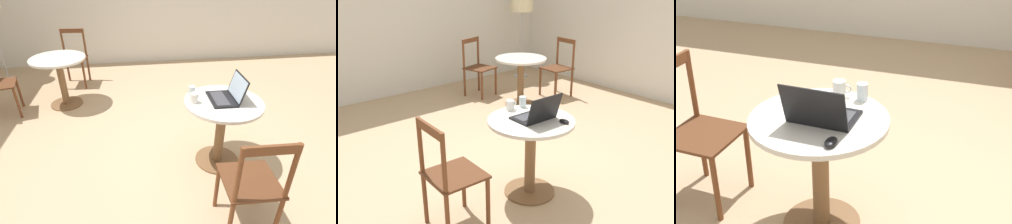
% 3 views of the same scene
% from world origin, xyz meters
% --- Properties ---
extents(ground_plane, '(16.00, 16.00, 0.00)m').
position_xyz_m(ground_plane, '(0.00, 0.00, 0.00)').
color(ground_plane, tan).
extents(wall_back, '(9.40, 0.06, 2.70)m').
position_xyz_m(wall_back, '(0.00, 3.23, 1.35)').
color(wall_back, silver).
rests_on(wall_back, ground_plane).
extents(cafe_table_near, '(0.77, 0.77, 0.74)m').
position_xyz_m(cafe_table_near, '(-0.23, -0.42, 0.53)').
color(cafe_table_near, brown).
rests_on(cafe_table_near, ground_plane).
extents(cafe_table_mid, '(0.77, 0.77, 0.74)m').
position_xyz_m(cafe_table_mid, '(1.38, 1.49, 0.53)').
color(cafe_table_mid, brown).
rests_on(cafe_table_mid, ground_plane).
extents(chair_near_left, '(0.43, 0.43, 0.94)m').
position_xyz_m(chair_near_left, '(-1.07, -0.39, 0.47)').
color(chair_near_left, brown).
rests_on(chair_near_left, ground_plane).
extents(chair_mid_right, '(0.45, 0.45, 0.94)m').
position_xyz_m(chair_mid_right, '(2.17, 1.43, 0.47)').
color(chair_mid_right, brown).
rests_on(chair_mid_right, ground_plane).
extents(chair_mid_back, '(0.51, 0.51, 0.94)m').
position_xyz_m(chair_mid_back, '(1.17, 2.31, 0.47)').
color(chair_mid_back, brown).
rests_on(chair_mid_back, ground_plane).
extents(floor_lamp, '(0.42, 0.42, 1.49)m').
position_xyz_m(floor_lamp, '(2.52, 2.74, 1.31)').
color(floor_lamp, '#B7B7B7').
rests_on(floor_lamp, ground_plane).
extents(laptop, '(0.36, 0.31, 0.25)m').
position_xyz_m(laptop, '(-0.21, -0.45, 0.79)').
color(laptop, black).
rests_on(laptop, cafe_table_near).
extents(mouse, '(0.06, 0.10, 0.03)m').
position_xyz_m(mouse, '(-0.08, -0.66, 0.76)').
color(mouse, black).
rests_on(mouse, cafe_table_near).
extents(mug, '(0.12, 0.08, 0.10)m').
position_xyz_m(mug, '(-0.22, -0.12, 0.79)').
color(mug, silver).
rests_on(mug, cafe_table_near).
extents(drinking_glass, '(0.07, 0.07, 0.10)m').
position_xyz_m(drinking_glass, '(-0.08, -0.13, 0.79)').
color(drinking_glass, silver).
rests_on(drinking_glass, cafe_table_near).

